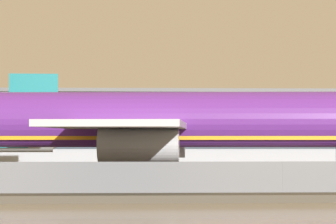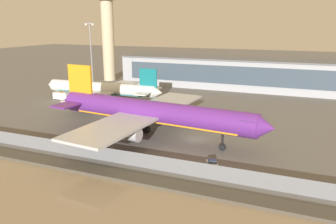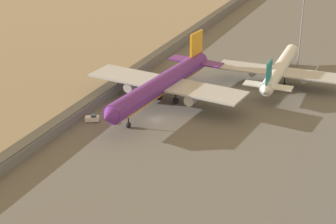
# 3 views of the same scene
# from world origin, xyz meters

# --- Properties ---
(ground_plane) EXTENTS (500.00, 500.00, 0.00)m
(ground_plane) POSITION_xyz_m (0.00, 0.00, 0.00)
(ground_plane) COLOR #66635E
(shoreline_seawall) EXTENTS (320.00, 3.00, 0.50)m
(shoreline_seawall) POSITION_xyz_m (0.00, -20.50, 0.25)
(shoreline_seawall) COLOR #474238
(shoreline_seawall) RESTS_ON ground
(perimeter_fence) EXTENTS (280.00, 0.10, 2.48)m
(perimeter_fence) POSITION_xyz_m (0.00, -16.00, 1.24)
(perimeter_fence) COLOR slate
(perimeter_fence) RESTS_ON ground
(cargo_jet_purple) EXTENTS (48.50, 41.81, 14.25)m
(cargo_jet_purple) POSITION_xyz_m (-8.87, -2.15, 5.44)
(cargo_jet_purple) COLOR #602889
(cargo_jet_purple) RESTS_ON ground
(passenger_jet_white_teal) EXTENTS (38.92, 33.41, 11.03)m
(passenger_jet_white_teal) POSITION_xyz_m (-34.86, 20.98, 4.21)
(passenger_jet_white_teal) COLOR white
(passenger_jet_white_teal) RESTS_ON ground
(baggage_tug) EXTENTS (2.85, 3.58, 1.80)m
(baggage_tug) POSITION_xyz_m (7.18, -12.96, 0.81)
(baggage_tug) COLOR white
(baggage_tug) RESTS_ON ground
(ops_van) EXTENTS (5.25, 2.23, 2.48)m
(ops_van) POSITION_xyz_m (-49.47, 19.65, 1.28)
(ops_van) COLOR white
(ops_van) RESTS_ON ground
(apron_light_mast_apron_west) EXTENTS (3.20, 0.40, 23.33)m
(apron_light_mast_apron_west) POSITION_xyz_m (-40.88, 24.63, 12.97)
(apron_light_mast_apron_west) COLOR gray
(apron_light_mast_apron_west) RESTS_ON ground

